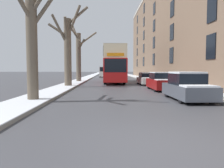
{
  "coord_description": "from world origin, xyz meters",
  "views": [
    {
      "loc": [
        -1.27,
        -4.83,
        1.67
      ],
      "look_at": [
        -0.75,
        17.36,
        0.2
      ],
      "focal_mm": 35.0,
      "sensor_mm": 36.0,
      "label": 1
    }
  ],
  "objects_px": {
    "parked_car_0": "(187,87)",
    "bare_tree_left_2": "(79,55)",
    "bare_tree_left_0": "(32,37)",
    "parked_car_1": "(161,82)",
    "parked_car_2": "(147,79)",
    "pedestrian_left_sidewalk": "(69,77)",
    "bare_tree_left_1": "(68,48)",
    "oncoming_van": "(104,72)",
    "double_decker_bus": "(114,63)"
  },
  "relations": [
    {
      "from": "parked_car_0",
      "to": "parked_car_1",
      "type": "relative_size",
      "value": 0.98
    },
    {
      "from": "bare_tree_left_0",
      "to": "oncoming_van",
      "type": "height_order",
      "value": "bare_tree_left_0"
    },
    {
      "from": "parked_car_0",
      "to": "bare_tree_left_2",
      "type": "bearing_deg",
      "value": 115.35
    },
    {
      "from": "bare_tree_left_0",
      "to": "pedestrian_left_sidewalk",
      "type": "xyz_separation_m",
      "value": [
        -0.29,
        12.36,
        -2.38
      ]
    },
    {
      "from": "bare_tree_left_0",
      "to": "bare_tree_left_2",
      "type": "bearing_deg",
      "value": 89.65
    },
    {
      "from": "parked_car_2",
      "to": "pedestrian_left_sidewalk",
      "type": "bearing_deg",
      "value": -177.13
    },
    {
      "from": "double_decker_bus",
      "to": "pedestrian_left_sidewalk",
      "type": "bearing_deg",
      "value": -138.5
    },
    {
      "from": "bare_tree_left_1",
      "to": "oncoming_van",
      "type": "xyz_separation_m",
      "value": [
        3.08,
        27.71,
        -2.48
      ]
    },
    {
      "from": "parked_car_1",
      "to": "oncoming_van",
      "type": "height_order",
      "value": "oncoming_van"
    },
    {
      "from": "parked_car_0",
      "to": "bare_tree_left_1",
      "type": "bearing_deg",
      "value": 132.24
    },
    {
      "from": "bare_tree_left_0",
      "to": "double_decker_bus",
      "type": "height_order",
      "value": "bare_tree_left_0"
    },
    {
      "from": "parked_car_2",
      "to": "bare_tree_left_0",
      "type": "bearing_deg",
      "value": -122.72
    },
    {
      "from": "double_decker_bus",
      "to": "parked_car_1",
      "type": "distance_m",
      "value": 11.12
    },
    {
      "from": "parked_car_0",
      "to": "pedestrian_left_sidewalk",
      "type": "relative_size",
      "value": 2.53
    },
    {
      "from": "bare_tree_left_1",
      "to": "pedestrian_left_sidewalk",
      "type": "distance_m",
      "value": 4.0
    },
    {
      "from": "bare_tree_left_0",
      "to": "parked_car_1",
      "type": "relative_size",
      "value": 1.44
    },
    {
      "from": "bare_tree_left_1",
      "to": "double_decker_bus",
      "type": "distance_m",
      "value": 8.61
    },
    {
      "from": "parked_car_2",
      "to": "pedestrian_left_sidewalk",
      "type": "height_order",
      "value": "pedestrian_left_sidewalk"
    },
    {
      "from": "bare_tree_left_0",
      "to": "bare_tree_left_1",
      "type": "height_order",
      "value": "bare_tree_left_1"
    },
    {
      "from": "parked_car_1",
      "to": "pedestrian_left_sidewalk",
      "type": "relative_size",
      "value": 2.58
    },
    {
      "from": "bare_tree_left_0",
      "to": "parked_car_0",
      "type": "height_order",
      "value": "bare_tree_left_0"
    },
    {
      "from": "bare_tree_left_2",
      "to": "parked_car_1",
      "type": "bearing_deg",
      "value": -54.51
    },
    {
      "from": "bare_tree_left_1",
      "to": "double_decker_bus",
      "type": "bearing_deg",
      "value": 57.67
    },
    {
      "from": "bare_tree_left_1",
      "to": "bare_tree_left_2",
      "type": "xyz_separation_m",
      "value": [
        0.0,
        8.18,
        -0.08
      ]
    },
    {
      "from": "bare_tree_left_0",
      "to": "parked_car_0",
      "type": "distance_m",
      "value": 8.64
    },
    {
      "from": "bare_tree_left_0",
      "to": "bare_tree_left_2",
      "type": "distance_m",
      "value": 17.73
    },
    {
      "from": "bare_tree_left_0",
      "to": "bare_tree_left_1",
      "type": "bearing_deg",
      "value": 89.35
    },
    {
      "from": "parked_car_0",
      "to": "parked_car_2",
      "type": "xyz_separation_m",
      "value": [
        0.0,
        12.17,
        -0.07
      ]
    },
    {
      "from": "bare_tree_left_1",
      "to": "parked_car_0",
      "type": "distance_m",
      "value": 12.43
    },
    {
      "from": "parked_car_1",
      "to": "double_decker_bus",
      "type": "bearing_deg",
      "value": 108.88
    },
    {
      "from": "bare_tree_left_1",
      "to": "pedestrian_left_sidewalk",
      "type": "bearing_deg",
      "value": 97.97
    },
    {
      "from": "bare_tree_left_2",
      "to": "parked_car_2",
      "type": "relative_size",
      "value": 1.81
    },
    {
      "from": "oncoming_van",
      "to": "pedestrian_left_sidewalk",
      "type": "xyz_separation_m",
      "value": [
        -3.47,
        -24.89,
        -0.33
      ]
    },
    {
      "from": "bare_tree_left_1",
      "to": "parked_car_0",
      "type": "bearing_deg",
      "value": -47.76
    },
    {
      "from": "parked_car_2",
      "to": "double_decker_bus",
      "type": "bearing_deg",
      "value": 131.93
    },
    {
      "from": "bare_tree_left_1",
      "to": "double_decker_bus",
      "type": "height_order",
      "value": "bare_tree_left_1"
    },
    {
      "from": "oncoming_van",
      "to": "double_decker_bus",
      "type": "bearing_deg",
      "value": -85.87
    },
    {
      "from": "parked_car_0",
      "to": "oncoming_van",
      "type": "height_order",
      "value": "oncoming_van"
    },
    {
      "from": "parked_car_2",
      "to": "pedestrian_left_sidewalk",
      "type": "distance_m",
      "value": 8.52
    },
    {
      "from": "bare_tree_left_1",
      "to": "bare_tree_left_0",
      "type": "bearing_deg",
      "value": -90.65
    },
    {
      "from": "double_decker_bus",
      "to": "oncoming_van",
      "type": "bearing_deg",
      "value": 94.13
    },
    {
      "from": "bare_tree_left_0",
      "to": "parked_car_0",
      "type": "bearing_deg",
      "value": 4.28
    },
    {
      "from": "parked_car_0",
      "to": "oncoming_van",
      "type": "relative_size",
      "value": 0.8
    },
    {
      "from": "bare_tree_left_0",
      "to": "bare_tree_left_1",
      "type": "distance_m",
      "value": 9.55
    },
    {
      "from": "bare_tree_left_2",
      "to": "double_decker_bus",
      "type": "xyz_separation_m",
      "value": [
        4.55,
        -0.99,
        -1.18
      ]
    },
    {
      "from": "bare_tree_left_1",
      "to": "parked_car_1",
      "type": "bearing_deg",
      "value": -21.45
    },
    {
      "from": "pedestrian_left_sidewalk",
      "to": "parked_car_1",
      "type": "bearing_deg",
      "value": -28.11
    },
    {
      "from": "bare_tree_left_0",
      "to": "parked_car_1",
      "type": "bearing_deg",
      "value": 37.74
    },
    {
      "from": "bare_tree_left_2",
      "to": "oncoming_van",
      "type": "relative_size",
      "value": 1.46
    },
    {
      "from": "bare_tree_left_0",
      "to": "parked_car_2",
      "type": "relative_size",
      "value": 1.44
    }
  ]
}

